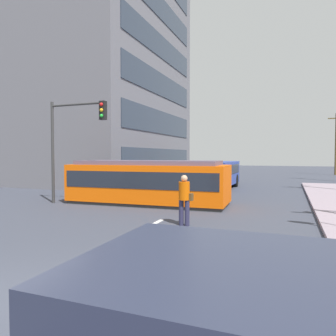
# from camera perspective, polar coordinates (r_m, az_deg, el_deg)

# --- Properties ---
(ground_plane) EXTENTS (120.00, 120.00, 0.00)m
(ground_plane) POSITION_cam_1_polar(r_m,az_deg,el_deg) (14.12, 3.21, -7.15)
(ground_plane) COLOR #3B3E4B
(lane_stripe_1) EXTENTS (0.16, 2.40, 0.01)m
(lane_stripe_1) POSITION_cam_1_polar(r_m,az_deg,el_deg) (7.14, -17.61, -16.69)
(lane_stripe_1) COLOR silver
(lane_stripe_1) RESTS_ON ground
(lane_stripe_2) EXTENTS (0.16, 2.40, 0.01)m
(lane_stripe_2) POSITION_cam_1_polar(r_m,az_deg,el_deg) (10.45, -3.59, -10.49)
(lane_stripe_2) COLOR silver
(lane_stripe_2) RESTS_ON ground
(lane_stripe_3) EXTENTS (0.16, 2.40, 0.01)m
(lane_stripe_3) POSITION_cam_1_polar(r_m,az_deg,el_deg) (20.31, 8.77, -4.26)
(lane_stripe_3) COLOR silver
(lane_stripe_3) RESTS_ON ground
(lane_stripe_4) EXTENTS (0.16, 2.40, 0.01)m
(lane_stripe_4) POSITION_cam_1_polar(r_m,az_deg,el_deg) (26.18, 11.54, -2.81)
(lane_stripe_4) COLOR silver
(lane_stripe_4) RESTS_ON ground
(corner_building) EXTENTS (14.24, 16.55, 22.40)m
(corner_building) POSITION_cam_1_polar(r_m,az_deg,el_deg) (31.98, -13.67, 18.36)
(corner_building) COLOR slate
(corner_building) RESTS_ON ground
(streetcar_tram) EXTENTS (7.66, 2.82, 2.07)m
(streetcar_tram) POSITION_cam_1_polar(r_m,az_deg,el_deg) (15.15, -3.67, -2.42)
(streetcar_tram) COLOR #EB5507
(streetcar_tram) RESTS_ON ground
(city_bus) EXTENTS (2.60, 5.48, 1.87)m
(city_bus) POSITION_cam_1_polar(r_m,az_deg,el_deg) (22.33, 8.42, -0.92)
(city_bus) COLOR #314495
(city_bus) RESTS_ON ground
(pedestrian_crossing) EXTENTS (0.46, 0.36, 1.67)m
(pedestrian_crossing) POSITION_cam_1_polar(r_m,az_deg,el_deg) (10.47, 2.97, -5.23)
(pedestrian_crossing) COLOR #282744
(pedestrian_crossing) RESTS_ON ground
(parked_sedan_mid) EXTENTS (2.03, 4.40, 1.19)m
(parked_sedan_mid) POSITION_cam_1_polar(r_m,az_deg,el_deg) (20.09, -6.96, -2.55)
(parked_sedan_mid) COLOR #1C2998
(parked_sedan_mid) RESTS_ON ground
(parked_sedan_far) EXTENTS (1.96, 4.40, 1.19)m
(parked_sedan_far) POSITION_cam_1_polar(r_m,az_deg,el_deg) (25.50, 0.03, -1.51)
(parked_sedan_far) COLOR #AA1E22
(parked_sedan_far) RESTS_ON ground
(parked_sedan_furthest) EXTENTS (2.14, 4.23, 1.19)m
(parked_sedan_furthest) POSITION_cam_1_polar(r_m,az_deg,el_deg) (30.88, 3.79, -0.85)
(parked_sedan_furthest) COLOR #2F4D2A
(parked_sedan_furthest) RESTS_ON ground
(traffic_light_mast) EXTENTS (3.06, 0.33, 4.89)m
(traffic_light_mast) POSITION_cam_1_polar(r_m,az_deg,el_deg) (15.63, -16.64, 6.35)
(traffic_light_mast) COLOR #333333
(traffic_light_mast) RESTS_ON ground
(utility_pole_distant) EXTENTS (1.80, 0.24, 7.25)m
(utility_pole_distant) POSITION_cam_1_polar(r_m,az_deg,el_deg) (42.17, 27.94, 4.05)
(utility_pole_distant) COLOR brown
(utility_pole_distant) RESTS_ON ground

